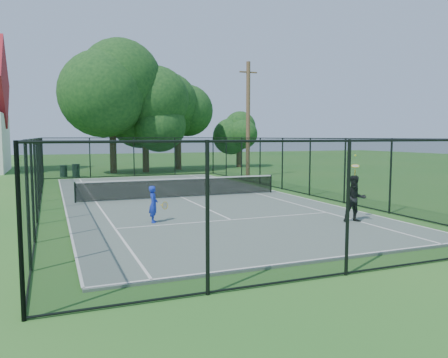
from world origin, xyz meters
name	(u,v)px	position (x,y,z in m)	size (l,w,h in m)	color
ground	(181,198)	(0.00, 0.00, 0.00)	(120.00, 120.00, 0.00)	#246221
tennis_court	(181,198)	(0.00, 0.00, 0.03)	(11.00, 24.00, 0.06)	slate
tennis_net	(181,187)	(0.00, 0.00, 0.58)	(10.08, 0.08, 0.95)	black
fence	(181,168)	(0.00, 0.00, 1.50)	(13.10, 26.10, 3.00)	black
tree_near_left	(112,103)	(-1.04, 16.93, 5.81)	(7.24, 7.24, 9.45)	#332114
tree_near_mid	(145,118)	(1.68, 16.69, 4.67)	(5.80, 5.80, 7.59)	#332114
tree_near_right	(178,119)	(5.12, 18.61, 4.73)	(5.40, 5.40, 7.45)	#332114
tree_far_right	(239,136)	(11.75, 19.62, 3.15)	(3.86, 3.86, 5.11)	#332114
trash_bin_left	(64,171)	(-5.08, 14.41, 0.45)	(0.58, 0.58, 0.90)	black
trash_bin_right	(76,170)	(-4.21, 14.01, 0.50)	(0.58, 0.58, 0.99)	black
utility_pole	(248,119)	(7.80, 9.00, 4.34)	(1.40, 0.30, 8.56)	#4C3823
player_blue	(154,204)	(-2.69, -5.81, 0.70)	(0.80, 0.54, 1.29)	#162DBD
player_black	(355,199)	(3.91, -8.34, 0.89)	(0.98, 1.09, 2.34)	black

